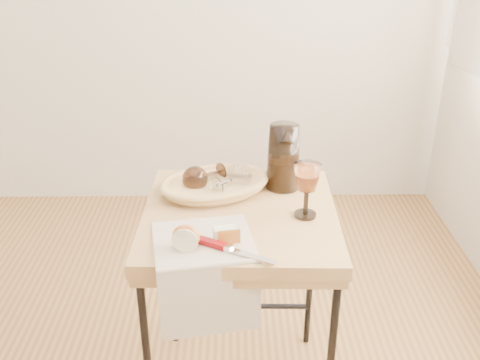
{
  "coord_description": "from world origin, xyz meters",
  "views": [
    {
      "loc": [
        0.58,
        -1.31,
        1.63
      ],
      "look_at": [
        0.6,
        0.19,
        0.89
      ],
      "focal_mm": 41.43,
      "sensor_mm": 36.0,
      "label": 1
    }
  ],
  "objects_px": {
    "bread_basket": "(215,186)",
    "pitcher": "(283,157)",
    "tea_towel": "(203,241)",
    "wine_goblet": "(307,191)",
    "apple_half": "(186,237)",
    "goblet_lying_b": "(230,180)",
    "side_table": "(240,309)",
    "table_knife": "(231,249)",
    "goblet_lying_a": "(206,175)"
  },
  "relations": [
    {
      "from": "tea_towel",
      "to": "pitcher",
      "type": "bearing_deg",
      "value": 44.13
    },
    {
      "from": "side_table",
      "to": "table_knife",
      "type": "height_order",
      "value": "table_knife"
    },
    {
      "from": "bread_basket",
      "to": "table_knife",
      "type": "height_order",
      "value": "bread_basket"
    },
    {
      "from": "tea_towel",
      "to": "wine_goblet",
      "type": "xyz_separation_m",
      "value": [
        0.31,
        0.15,
        0.09
      ]
    },
    {
      "from": "goblet_lying_a",
      "to": "apple_half",
      "type": "xyz_separation_m",
      "value": [
        -0.04,
        -0.36,
        -0.01
      ]
    },
    {
      "from": "side_table",
      "to": "table_knife",
      "type": "relative_size",
      "value": 3.2
    },
    {
      "from": "goblet_lying_b",
      "to": "wine_goblet",
      "type": "distance_m",
      "value": 0.28
    },
    {
      "from": "goblet_lying_b",
      "to": "pitcher",
      "type": "xyz_separation_m",
      "value": [
        0.18,
        0.06,
        0.06
      ]
    },
    {
      "from": "side_table",
      "to": "apple_half",
      "type": "bearing_deg",
      "value": -125.23
    },
    {
      "from": "tea_towel",
      "to": "table_knife",
      "type": "relative_size",
      "value": 1.17
    },
    {
      "from": "wine_goblet",
      "to": "apple_half",
      "type": "bearing_deg",
      "value": -152.54
    },
    {
      "from": "wine_goblet",
      "to": "bread_basket",
      "type": "bearing_deg",
      "value": 149.7
    },
    {
      "from": "goblet_lying_b",
      "to": "table_knife",
      "type": "height_order",
      "value": "goblet_lying_b"
    },
    {
      "from": "goblet_lying_a",
      "to": "wine_goblet",
      "type": "xyz_separation_m",
      "value": [
        0.31,
        -0.18,
        0.03
      ]
    },
    {
      "from": "bread_basket",
      "to": "goblet_lying_a",
      "type": "relative_size",
      "value": 2.36
    },
    {
      "from": "bread_basket",
      "to": "apple_half",
      "type": "xyz_separation_m",
      "value": [
        -0.07,
        -0.35,
        0.02
      ]
    },
    {
      "from": "bread_basket",
      "to": "table_knife",
      "type": "distance_m",
      "value": 0.37
    },
    {
      "from": "tea_towel",
      "to": "bread_basket",
      "type": "bearing_deg",
      "value": 75.46
    },
    {
      "from": "side_table",
      "to": "tea_towel",
      "type": "distance_m",
      "value": 0.44
    },
    {
      "from": "goblet_lying_b",
      "to": "tea_towel",
      "type": "bearing_deg",
      "value": -150.14
    },
    {
      "from": "tea_towel",
      "to": "goblet_lying_a",
      "type": "bearing_deg",
      "value": 80.82
    },
    {
      "from": "goblet_lying_a",
      "to": "table_knife",
      "type": "relative_size",
      "value": 0.58
    },
    {
      "from": "pitcher",
      "to": "apple_half",
      "type": "bearing_deg",
      "value": -121.65
    },
    {
      "from": "side_table",
      "to": "bread_basket",
      "type": "xyz_separation_m",
      "value": [
        -0.08,
        0.13,
        0.41
      ]
    },
    {
      "from": "goblet_lying_a",
      "to": "tea_towel",
      "type": "bearing_deg",
      "value": 54.61
    },
    {
      "from": "apple_half",
      "to": "goblet_lying_a",
      "type": "bearing_deg",
      "value": 88.97
    },
    {
      "from": "pitcher",
      "to": "wine_goblet",
      "type": "distance_m",
      "value": 0.21
    },
    {
      "from": "table_knife",
      "to": "apple_half",
      "type": "bearing_deg",
      "value": -161.11
    },
    {
      "from": "goblet_lying_a",
      "to": "side_table",
      "type": "bearing_deg",
      "value": 90.39
    },
    {
      "from": "goblet_lying_b",
      "to": "wine_goblet",
      "type": "xyz_separation_m",
      "value": [
        0.23,
        -0.15,
        0.03
      ]
    },
    {
      "from": "tea_towel",
      "to": "apple_half",
      "type": "relative_size",
      "value": 3.62
    },
    {
      "from": "goblet_lying_b",
      "to": "table_knife",
      "type": "bearing_deg",
      "value": -134.93
    },
    {
      "from": "bread_basket",
      "to": "goblet_lying_a",
      "type": "bearing_deg",
      "value": 132.64
    },
    {
      "from": "bread_basket",
      "to": "pitcher",
      "type": "distance_m",
      "value": 0.25
    },
    {
      "from": "bread_basket",
      "to": "goblet_lying_a",
      "type": "height_order",
      "value": "goblet_lying_a"
    },
    {
      "from": "table_knife",
      "to": "pitcher",
      "type": "bearing_deg",
      "value": 95.58
    },
    {
      "from": "goblet_lying_b",
      "to": "wine_goblet",
      "type": "relative_size",
      "value": 0.8
    },
    {
      "from": "goblet_lying_a",
      "to": "goblet_lying_b",
      "type": "xyz_separation_m",
      "value": [
        0.08,
        -0.03,
        0.0
      ]
    },
    {
      "from": "wine_goblet",
      "to": "tea_towel",
      "type": "bearing_deg",
      "value": -154.66
    },
    {
      "from": "side_table",
      "to": "goblet_lying_b",
      "type": "relative_size",
      "value": 5.51
    },
    {
      "from": "goblet_lying_a",
      "to": "goblet_lying_b",
      "type": "bearing_deg",
      "value": 120.34
    },
    {
      "from": "side_table",
      "to": "pitcher",
      "type": "xyz_separation_m",
      "value": [
        0.15,
        0.17,
        0.5
      ]
    },
    {
      "from": "goblet_lying_b",
      "to": "wine_goblet",
      "type": "bearing_deg",
      "value": -77.73
    },
    {
      "from": "bread_basket",
      "to": "tea_towel",
      "type": "bearing_deg",
      "value": -115.52
    },
    {
      "from": "wine_goblet",
      "to": "table_knife",
      "type": "distance_m",
      "value": 0.32
    },
    {
      "from": "table_knife",
      "to": "side_table",
      "type": "bearing_deg",
      "value": 112.28
    },
    {
      "from": "tea_towel",
      "to": "bread_basket",
      "type": "relative_size",
      "value": 0.85
    },
    {
      "from": "goblet_lying_a",
      "to": "apple_half",
      "type": "bearing_deg",
      "value": 47.47
    },
    {
      "from": "bread_basket",
      "to": "apple_half",
      "type": "distance_m",
      "value": 0.36
    },
    {
      "from": "bread_basket",
      "to": "goblet_lying_b",
      "type": "xyz_separation_m",
      "value": [
        0.05,
        -0.02,
        0.03
      ]
    }
  ]
}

